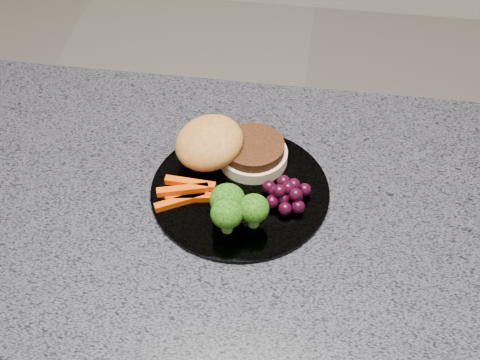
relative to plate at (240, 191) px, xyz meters
name	(u,v)px	position (x,y,z in m)	size (l,w,h in m)	color
countertop	(274,228)	(0.06, -0.04, -0.02)	(1.20, 0.60, 0.04)	#494851
plate	(240,191)	(0.00, 0.00, 0.00)	(0.26, 0.26, 0.01)	white
burger	(225,148)	(-0.03, 0.06, 0.03)	(0.20, 0.14, 0.06)	beige
carrot_sticks	(186,192)	(-0.07, -0.02, 0.01)	(0.09, 0.06, 0.02)	#E14103
broccoli	(234,207)	(0.00, -0.06, 0.04)	(0.08, 0.07, 0.06)	#507D2D
grape_bunch	(287,194)	(0.07, -0.01, 0.02)	(0.07, 0.06, 0.03)	black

